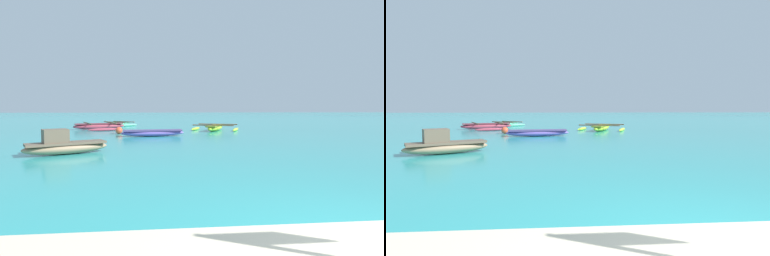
# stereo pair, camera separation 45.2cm
# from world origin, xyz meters

# --- Properties ---
(moored_boat_0) EXTENTS (3.42, 3.34, 0.37)m
(moored_boat_0) POSITION_xyz_m (-6.43, 25.04, 0.17)
(moored_boat_0) COLOR #5CB590
(moored_boat_0) RESTS_ON ground_plane
(moored_boat_1) EXTENTS (3.52, 1.08, 0.36)m
(moored_boat_1) POSITION_xyz_m (-3.07, 14.15, 0.20)
(moored_boat_1) COLOR #7A5CBC
(moored_boat_1) RESTS_ON ground_plane
(moored_boat_2) EXTENTS (3.58, 3.43, 0.44)m
(moored_boat_2) POSITION_xyz_m (1.13, 18.13, 0.20)
(moored_boat_2) COLOR #B3D934
(moored_boat_2) RESTS_ON ground_plane
(moored_boat_3) EXTENTS (2.73, 1.96, 0.84)m
(moored_boat_3) POSITION_xyz_m (-5.80, 7.88, 0.30)
(moored_boat_3) COLOR #A17F5E
(moored_boat_3) RESTS_ON ground_plane
(moored_boat_4) EXTENTS (3.62, 4.59, 0.50)m
(moored_boat_4) POSITION_xyz_m (-7.18, 20.21, 0.24)
(moored_boat_4) COLOR #AA394C
(moored_boat_4) RESTS_ON ground_plane
(mooring_buoy_0) EXTENTS (0.42, 0.42, 0.42)m
(mooring_buoy_0) POSITION_xyz_m (-5.16, 15.98, 0.21)
(mooring_buoy_0) COLOR #E54C2D
(mooring_buoy_0) RESTS_ON ground_plane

